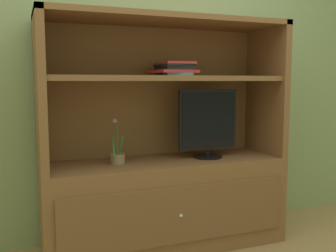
{
  "coord_description": "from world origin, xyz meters",
  "views": [
    {
      "loc": [
        -0.96,
        -2.13,
        1.19
      ],
      "look_at": [
        0.0,
        0.35,
        0.88
      ],
      "focal_mm": 41.26,
      "sensor_mm": 36.0,
      "label": 1
    }
  ],
  "objects_px": {
    "media_console": "(165,178)",
    "potted_plant": "(118,157)",
    "magazine_stack": "(174,69)",
    "tv_monitor": "(208,123)"
  },
  "relations": [
    {
      "from": "media_console",
      "to": "potted_plant",
      "type": "distance_m",
      "value": 0.39
    },
    {
      "from": "magazine_stack",
      "to": "tv_monitor",
      "type": "bearing_deg",
      "value": -5.61
    },
    {
      "from": "media_console",
      "to": "potted_plant",
      "type": "xyz_separation_m",
      "value": [
        -0.35,
        -0.01,
        0.18
      ]
    },
    {
      "from": "magazine_stack",
      "to": "potted_plant",
      "type": "bearing_deg",
      "value": -179.42
    },
    {
      "from": "magazine_stack",
      "to": "media_console",
      "type": "bearing_deg",
      "value": 174.9
    },
    {
      "from": "potted_plant",
      "to": "magazine_stack",
      "type": "xyz_separation_m",
      "value": [
        0.41,
        0.0,
        0.6
      ]
    },
    {
      "from": "tv_monitor",
      "to": "potted_plant",
      "type": "height_order",
      "value": "tv_monitor"
    },
    {
      "from": "tv_monitor",
      "to": "potted_plant",
      "type": "bearing_deg",
      "value": 178.17
    },
    {
      "from": "media_console",
      "to": "magazine_stack",
      "type": "height_order",
      "value": "media_console"
    },
    {
      "from": "media_console",
      "to": "potted_plant",
      "type": "relative_size",
      "value": 5.54
    }
  ]
}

